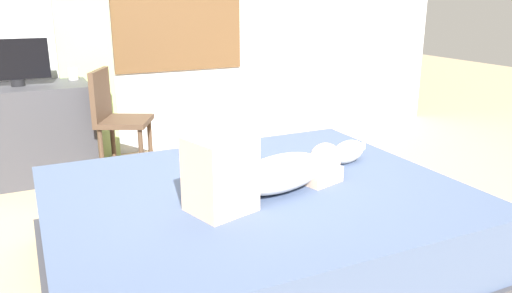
{
  "coord_description": "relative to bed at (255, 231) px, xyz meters",
  "views": [
    {
      "loc": [
        -1.07,
        -2.14,
        1.39
      ],
      "look_at": [
        0.03,
        0.18,
        0.62
      ],
      "focal_mm": 35.14,
      "sensor_mm": 36.0,
      "label": 1
    }
  ],
  "objects": [
    {
      "name": "tv_monitor",
      "position": [
        -1.02,
        2.03,
        0.69
      ],
      "size": [
        0.48,
        0.1,
        0.35
      ],
      "color": "black",
      "rests_on": "desk"
    },
    {
      "name": "ground_plane",
      "position": [
        0.07,
        0.02,
        -0.23
      ],
      "size": [
        16.0,
        16.0,
        0.0
      ],
      "primitive_type": "plane",
      "color": "tan"
    },
    {
      "name": "curtain_left",
      "position": [
        -0.48,
        2.31,
        0.96
      ],
      "size": [
        0.44,
        0.06,
        2.38
      ],
      "primitive_type": "cube",
      "color": "#ADCC75",
      "rests_on": "ground"
    },
    {
      "name": "desk",
      "position": [
        -0.97,
        2.03,
        0.14
      ],
      "size": [
        0.9,
        0.56,
        0.74
      ],
      "color": "#38383D",
      "rests_on": "ground"
    },
    {
      "name": "cup",
      "position": [
        -0.61,
        2.16,
        0.56
      ],
      "size": [
        0.08,
        0.08,
        0.09
      ],
      "primitive_type": "cylinder",
      "color": "white",
      "rests_on": "desk"
    },
    {
      "name": "bed",
      "position": [
        0.0,
        0.0,
        0.0
      ],
      "size": [
        2.06,
        1.71,
        0.47
      ],
      "color": "#38383D",
      "rests_on": "ground"
    },
    {
      "name": "person_lying",
      "position": [
        0.02,
        -0.1,
        0.35
      ],
      "size": [
        0.93,
        0.49,
        0.34
      ],
      "color": "silver",
      "rests_on": "bed"
    },
    {
      "name": "cat",
      "position": [
        0.64,
        0.13,
        0.3
      ],
      "size": [
        0.35,
        0.18,
        0.21
      ],
      "color": "silver",
      "rests_on": "bed"
    },
    {
      "name": "chair_by_desk",
      "position": [
        -0.37,
        1.75,
        0.28
      ],
      "size": [
        0.51,
        0.51,
        0.86
      ],
      "color": "#4C3828",
      "rests_on": "ground"
    }
  ]
}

